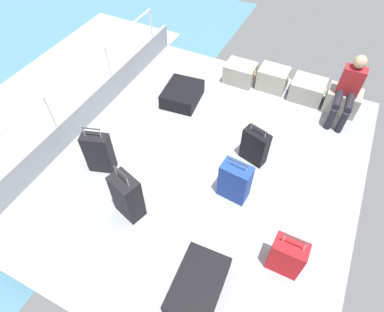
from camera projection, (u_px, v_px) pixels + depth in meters
ground_plane at (208, 164)px, 4.94m from camera, size 4.40×5.20×0.06m
gunwale_port at (89, 109)px, 5.35m from camera, size 0.06×5.20×0.45m
railing_port at (81, 82)px, 4.93m from camera, size 0.04×4.20×1.02m
sea_wake at (37, 109)px, 6.19m from camera, size 12.00×12.00×0.01m
cargo_crate_0 at (240, 73)px, 6.07m from camera, size 0.58×0.42×0.37m
cargo_crate_1 at (273, 78)px, 5.93m from camera, size 0.55×0.40×0.40m
cargo_crate_2 at (307, 89)px, 5.76m from camera, size 0.60×0.48×0.36m
cargo_crate_3 at (342, 100)px, 5.53m from camera, size 0.58×0.40×0.40m
passenger_seated at (349, 89)px, 5.14m from camera, size 0.34×0.66×1.10m
suitcase_0 at (287, 256)px, 3.69m from camera, size 0.37×0.24×0.73m
suitcase_1 at (127, 197)px, 4.11m from camera, size 0.43×0.34×0.89m
suitcase_2 at (198, 285)px, 3.64m from camera, size 0.57×0.83×0.22m
suitcase_3 at (255, 146)px, 4.75m from camera, size 0.42×0.28×0.68m
suitcase_4 at (99, 153)px, 4.59m from camera, size 0.42×0.29×0.84m
suitcase_5 at (235, 181)px, 4.32m from camera, size 0.42×0.27×0.72m
suitcase_6 at (182, 94)px, 5.74m from camera, size 0.67×0.79×0.27m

